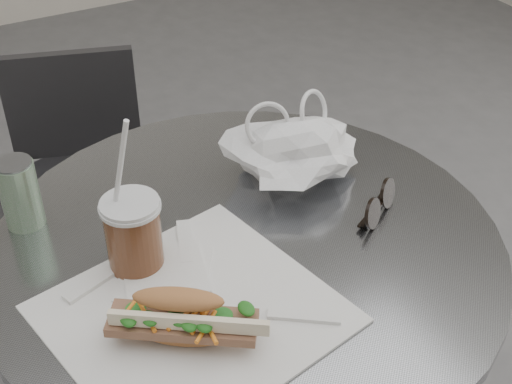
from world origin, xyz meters
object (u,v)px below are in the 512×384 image
iced_coffee (133,234)px  cafe_table (247,363)px  sunglasses (378,205)px  chair_far (89,231)px  drink_can (20,193)px  banh_mi (181,318)px

iced_coffee → cafe_table: bearing=-8.4°
iced_coffee → sunglasses: size_ratio=2.40×
cafe_table → chair_far: (-0.09, 0.64, -0.14)m
chair_far → drink_can: (-0.18, -0.45, 0.47)m
chair_far → iced_coffee: iced_coffee is taller
drink_can → iced_coffee: bearing=-56.8°
sunglasses → banh_mi: bearing=162.4°
chair_far → iced_coffee: 0.78m
sunglasses → chair_far: bearing=82.0°
banh_mi → iced_coffee: 0.16m
cafe_table → drink_can: (-0.27, 0.20, 0.33)m
sunglasses → iced_coffee: bearing=138.2°
iced_coffee → sunglasses: bearing=-10.2°
banh_mi → iced_coffee: (-0.00, 0.16, 0.02)m
cafe_table → drink_can: size_ratio=6.89×
cafe_table → banh_mi: 0.38m
chair_far → banh_mi: banh_mi is taller
banh_mi → iced_coffee: size_ratio=0.96×
chair_far → drink_can: 0.67m
banh_mi → drink_can: 0.35m
banh_mi → iced_coffee: bearing=124.5°
chair_far → iced_coffee: size_ratio=3.00×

